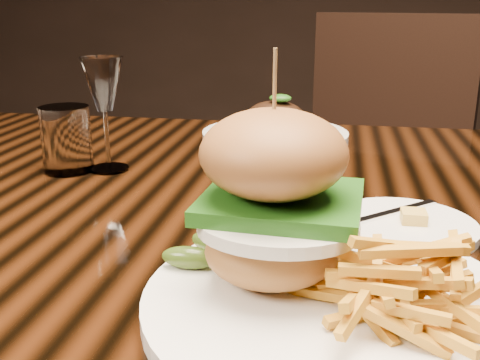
% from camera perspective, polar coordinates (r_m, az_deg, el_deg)
% --- Properties ---
extents(dining_table, '(1.60, 0.90, 0.75)m').
position_cam_1_polar(dining_table, '(0.72, 2.99, -7.54)').
color(dining_table, black).
rests_on(dining_table, ground).
extents(burger_plate, '(0.30, 0.30, 0.20)m').
position_cam_1_polar(burger_plate, '(0.44, 8.61, -7.03)').
color(burger_plate, white).
rests_on(burger_plate, dining_table).
extents(side_saucer, '(0.15, 0.15, 0.02)m').
position_cam_1_polar(side_saucer, '(0.62, 16.22, -4.43)').
color(side_saucer, white).
rests_on(side_saucer, dining_table).
extents(ramekin, '(0.09, 0.09, 0.03)m').
position_cam_1_polar(ramekin, '(0.74, 6.67, 0.81)').
color(ramekin, white).
rests_on(ramekin, dining_table).
extents(wine_glass, '(0.06, 0.06, 0.16)m').
position_cam_1_polar(wine_glass, '(0.80, -13.70, 9.00)').
color(wine_glass, white).
rests_on(wine_glass, dining_table).
extents(water_tumbler, '(0.07, 0.07, 0.09)m').
position_cam_1_polar(water_tumbler, '(0.83, -17.21, 3.97)').
color(water_tumbler, white).
rests_on(water_tumbler, dining_table).
extents(far_dish, '(0.25, 0.25, 0.08)m').
position_cam_1_polar(far_dish, '(0.97, 3.59, 4.87)').
color(far_dish, white).
rests_on(far_dish, dining_table).
extents(chair_far, '(0.59, 0.59, 0.95)m').
position_cam_1_polar(chair_far, '(1.60, 13.49, 1.17)').
color(chair_far, black).
rests_on(chair_far, ground).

